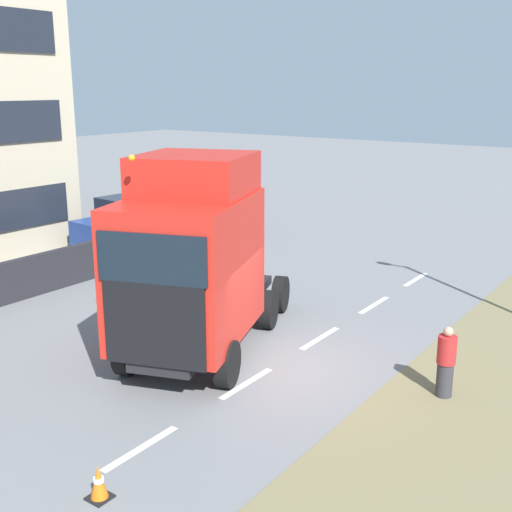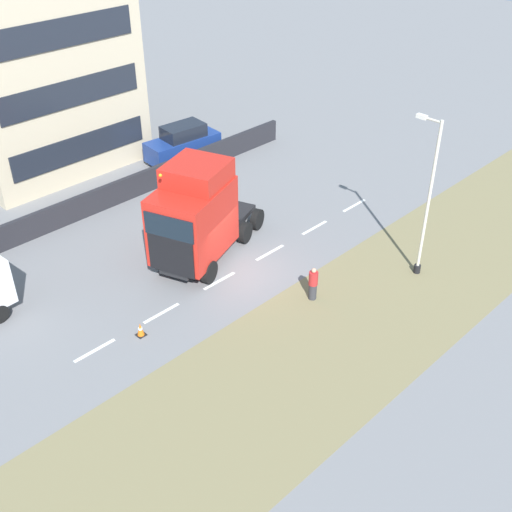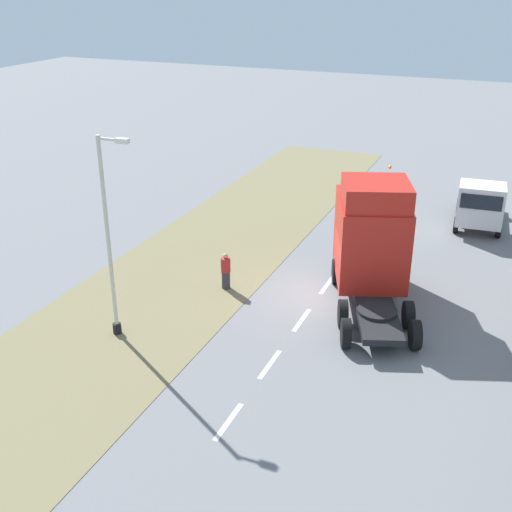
{
  "view_description": "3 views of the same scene",
  "coord_description": "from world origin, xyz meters",
  "px_view_note": "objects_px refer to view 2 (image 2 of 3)",
  "views": [
    {
      "loc": [
        -7.66,
        11.23,
        6.31
      ],
      "look_at": [
        0.76,
        -0.52,
        2.47
      ],
      "focal_mm": 45.0,
      "sensor_mm": 36.0,
      "label": 1
    },
    {
      "loc": [
        -17.3,
        15.86,
        16.54
      ],
      "look_at": [
        -2.87,
        1.48,
        2.94
      ],
      "focal_mm": 45.0,
      "sensor_mm": 36.0,
      "label": 2
    },
    {
      "loc": [
        6.56,
        -22.14,
        11.86
      ],
      "look_at": [
        -2.19,
        -1.5,
        1.9
      ],
      "focal_mm": 45.0,
      "sensor_mm": 36.0,
      "label": 3
    }
  ],
  "objects_px": {
    "lorry_cab": "(196,216)",
    "parked_car": "(183,143)",
    "traffic_cone_lead": "(140,330)",
    "lamp_post": "(426,206)",
    "pedestrian": "(313,284)"
  },
  "relations": [
    {
      "from": "lorry_cab",
      "to": "traffic_cone_lead",
      "type": "bearing_deg",
      "value": 94.61
    },
    {
      "from": "lorry_cab",
      "to": "traffic_cone_lead",
      "type": "xyz_separation_m",
      "value": [
        -2.28,
        4.92,
        -2.14
      ]
    },
    {
      "from": "parked_car",
      "to": "lamp_post",
      "type": "distance_m",
      "value": 16.56
    },
    {
      "from": "parked_car",
      "to": "traffic_cone_lead",
      "type": "height_order",
      "value": "parked_car"
    },
    {
      "from": "lorry_cab",
      "to": "parked_car",
      "type": "bearing_deg",
      "value": -56.36
    },
    {
      "from": "lorry_cab",
      "to": "pedestrian",
      "type": "relative_size",
      "value": 4.6
    },
    {
      "from": "traffic_cone_lead",
      "to": "lorry_cab",
      "type": "bearing_deg",
      "value": -65.16
    },
    {
      "from": "parked_car",
      "to": "lamp_post",
      "type": "xyz_separation_m",
      "value": [
        -16.4,
        0.17,
        2.31
      ]
    },
    {
      "from": "lorry_cab",
      "to": "pedestrian",
      "type": "distance_m",
      "value": 5.95
    },
    {
      "from": "parked_car",
      "to": "traffic_cone_lead",
      "type": "xyz_separation_m",
      "value": [
        -11.24,
        11.47,
        -0.76
      ]
    },
    {
      "from": "lorry_cab",
      "to": "lamp_post",
      "type": "distance_m",
      "value": 9.84
    },
    {
      "from": "lorry_cab",
      "to": "parked_car",
      "type": "xyz_separation_m",
      "value": [
        8.97,
        -6.55,
        -1.38
      ]
    },
    {
      "from": "parked_car",
      "to": "traffic_cone_lead",
      "type": "relative_size",
      "value": 7.89
    },
    {
      "from": "lorry_cab",
      "to": "parked_car",
      "type": "height_order",
      "value": "lorry_cab"
    },
    {
      "from": "lamp_post",
      "to": "pedestrian",
      "type": "height_order",
      "value": "lamp_post"
    }
  ]
}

